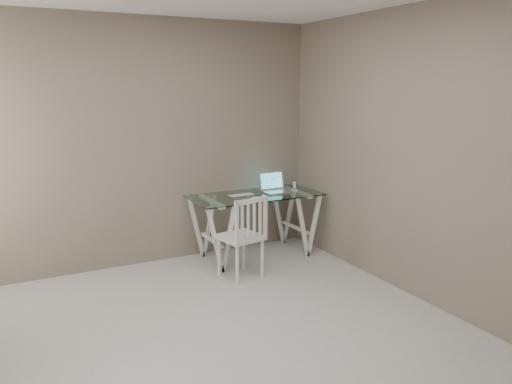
% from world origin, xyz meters
% --- Properties ---
extents(room, '(4.50, 4.52, 2.71)m').
position_xyz_m(room, '(-0.06, 0.02, 1.72)').
color(room, '#B1AEAA').
rests_on(room, ground).
extents(desk, '(1.50, 0.70, 0.75)m').
position_xyz_m(desk, '(1.17, 1.85, 0.38)').
color(desk, silver).
rests_on(desk, ground).
extents(chair, '(0.47, 0.47, 0.88)m').
position_xyz_m(chair, '(0.76, 1.30, 0.48)').
color(chair, silver).
rests_on(chair, ground).
extents(laptop, '(0.32, 0.28, 0.22)m').
position_xyz_m(laptop, '(1.45, 1.90, 0.80)').
color(laptop, silver).
rests_on(laptop, desk).
extents(keyboard, '(0.30, 0.13, 0.01)m').
position_xyz_m(keyboard, '(1.00, 1.89, 0.75)').
color(keyboard, silver).
rests_on(keyboard, desk).
extents(mouse, '(0.10, 0.06, 0.03)m').
position_xyz_m(mouse, '(1.05, 1.63, 0.76)').
color(mouse, white).
rests_on(mouse, desk).
extents(phone_dock, '(0.06, 0.06, 0.12)m').
position_xyz_m(phone_dock, '(1.69, 1.85, 0.78)').
color(phone_dock, white).
rests_on(phone_dock, desk).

